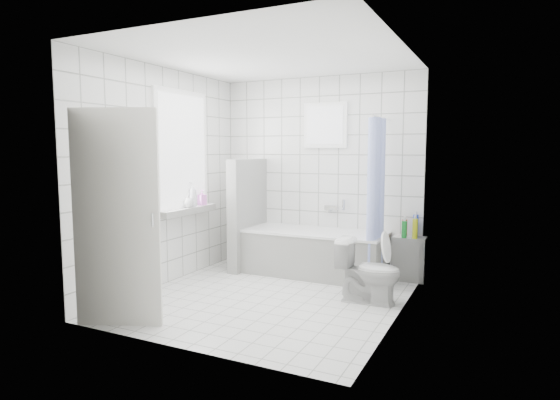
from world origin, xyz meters
The scene contains 19 objects.
ground centered at (0.00, 0.00, 0.00)m, with size 3.00×3.00×0.00m, color white.
ceiling centered at (0.00, 0.00, 2.60)m, with size 3.00×3.00×0.00m, color white.
wall_back centered at (0.00, 1.50, 1.30)m, with size 2.80×0.02×2.60m, color white.
wall_front centered at (0.00, -1.50, 1.30)m, with size 2.80×0.02×2.60m, color white.
wall_left centered at (-1.40, 0.00, 1.30)m, with size 0.02×3.00×2.60m, color white.
wall_right centered at (1.40, 0.00, 1.30)m, with size 0.02×3.00×2.60m, color white.
window_left centered at (-1.35, 0.30, 1.60)m, with size 0.01×0.90×1.40m, color white.
window_back centered at (0.10, 1.46, 1.95)m, with size 0.50×0.01×0.50m, color white.
window_sill centered at (-1.31, 0.30, 0.86)m, with size 0.18×1.02×0.08m, color white.
door centered at (-0.88, -1.32, 1.00)m, with size 0.04×0.80×2.00m, color silver.
bathtub centered at (0.10, 1.12, 0.29)m, with size 1.82×0.77×0.58m.
partition_wall centered at (-0.88, 1.07, 0.75)m, with size 0.15×0.85×1.50m, color white.
tiled_ledge centered at (1.26, 1.38, 0.28)m, with size 0.40×0.24×0.55m, color white.
toilet centered at (1.03, 0.32, 0.34)m, with size 0.38×0.67×0.68m, color silver.
curtain_rod centered at (0.95, 1.10, 2.00)m, with size 0.02×0.02×0.80m, color silver.
shower_curtain centered at (0.95, 0.97, 1.10)m, with size 0.14×0.48×1.78m, color #4D62E4, non-canonical shape.
tub_faucet centered at (0.20, 1.46, 0.85)m, with size 0.18×0.06×0.06m, color silver.
sill_bottles centered at (-1.30, 0.41, 1.02)m, with size 0.17×0.45×0.31m.
ledge_bottles centered at (1.27, 1.35, 0.67)m, with size 0.21×0.18×0.28m.
Camera 1 is at (2.29, -4.47, 1.63)m, focal length 30.00 mm.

